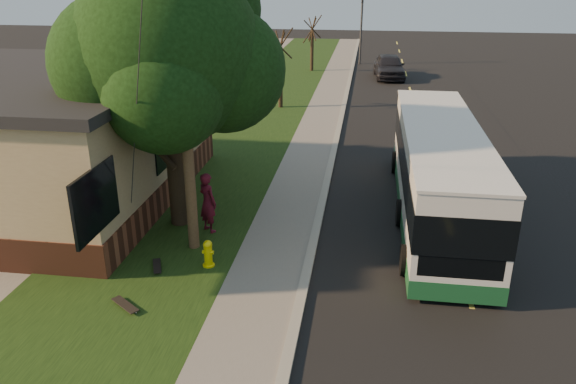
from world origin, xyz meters
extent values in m
plane|color=black|center=(0.00, 0.00, 0.00)|extent=(120.00, 120.00, 0.00)
cube|color=black|center=(4.00, 10.00, 0.01)|extent=(8.00, 80.00, 0.01)
cube|color=gray|center=(0.00, 10.00, 0.06)|extent=(0.25, 80.00, 0.12)
cube|color=slate|center=(-1.00, 10.00, 0.04)|extent=(2.00, 80.00, 0.08)
cube|color=black|center=(-4.50, 10.00, 0.04)|extent=(5.00, 80.00, 0.07)
cube|color=slate|center=(-14.50, 10.00, 0.02)|extent=(15.00, 80.00, 0.04)
cylinder|color=yellow|center=(-2.60, 0.00, 0.35)|extent=(0.22, 0.22, 0.55)
sphere|color=yellow|center=(-2.60, 0.00, 0.69)|extent=(0.24, 0.24, 0.24)
cylinder|color=yellow|center=(-2.60, 0.00, 0.47)|extent=(0.30, 0.10, 0.10)
cylinder|color=yellow|center=(-2.60, 0.00, 0.47)|extent=(0.10, 0.18, 0.10)
cylinder|color=yellow|center=(-2.60, 0.00, 0.09)|extent=(0.32, 0.32, 0.04)
cylinder|color=#473321|center=(-3.30, 1.00, 4.57)|extent=(0.30, 0.30, 9.00)
cylinder|color=#2D2D30|center=(-4.20, -0.10, 3.80)|extent=(2.52, 3.21, 7.60)
cylinder|color=black|center=(-4.20, 2.50, 2.07)|extent=(0.56, 0.56, 4.00)
sphere|color=black|center=(-4.20, 2.50, 5.27)|extent=(5.20, 5.20, 5.20)
sphere|color=black|center=(-2.80, 3.10, 4.67)|extent=(3.60, 3.60, 3.60)
sphere|color=black|center=(-5.40, 2.10, 4.97)|extent=(3.80, 3.80, 3.80)
sphere|color=black|center=(-3.90, 1.20, 4.37)|extent=(3.20, 3.20, 3.20)
sphere|color=black|center=(-4.80, 3.90, 5.67)|extent=(3.40, 3.40, 3.40)
sphere|color=black|center=(-3.30, 3.70, 6.27)|extent=(3.00, 3.00, 3.00)
cylinder|color=black|center=(-3.50, 18.00, 1.72)|extent=(0.24, 0.24, 3.30)
cylinder|color=black|center=(-3.50, 18.00, 3.37)|extent=(1.38, 0.57, 2.01)
cylinder|color=black|center=(-3.50, 18.00, 3.37)|extent=(0.74, 1.21, 1.58)
cylinder|color=black|center=(-3.50, 18.00, 3.37)|extent=(0.65, 1.05, 1.95)
cylinder|color=black|center=(-3.50, 18.00, 3.37)|extent=(1.28, 0.53, 1.33)
cylinder|color=black|center=(-3.50, 18.00, 3.37)|extent=(0.75, 1.21, 1.70)
cylinder|color=black|center=(-3.00, 30.00, 1.58)|extent=(0.24, 0.24, 3.03)
cylinder|color=black|center=(-3.00, 30.00, 3.10)|extent=(1.38, 0.57, 2.01)
cylinder|color=black|center=(-3.00, 30.00, 3.10)|extent=(0.74, 1.21, 1.58)
cylinder|color=black|center=(-3.00, 30.00, 3.10)|extent=(0.65, 1.05, 1.95)
cylinder|color=black|center=(-3.00, 30.00, 3.10)|extent=(1.28, 0.53, 1.33)
cylinder|color=black|center=(-3.00, 30.00, 3.10)|extent=(0.75, 1.21, 1.70)
cylinder|color=#2D2D30|center=(0.50, 34.00, 2.75)|extent=(0.16, 0.16, 5.50)
imported|color=black|center=(0.50, 34.00, 4.50)|extent=(0.18, 0.22, 1.10)
cube|color=silver|center=(3.62, 4.33, 1.65)|extent=(2.22, 10.68, 2.40)
cube|color=#17522A|center=(3.62, 4.33, 0.40)|extent=(2.24, 10.70, 0.49)
cube|color=black|center=(3.62, 4.33, 1.82)|extent=(2.26, 10.72, 0.98)
cube|color=black|center=(3.62, -0.98, 1.51)|extent=(1.92, 0.06, 1.42)
cube|color=yellow|center=(3.62, -0.97, 2.71)|extent=(1.42, 0.06, 0.31)
cube|color=#FFF2CC|center=(2.95, -0.99, 0.49)|extent=(0.22, 0.04, 0.13)
cube|color=#FFF2CC|center=(4.29, -0.99, 0.49)|extent=(0.22, 0.04, 0.13)
cube|color=silver|center=(3.62, 4.33, 2.87)|extent=(2.27, 10.73, 0.08)
cylinder|color=black|center=(2.51, 0.41, 0.41)|extent=(0.25, 0.82, 0.82)
cylinder|color=black|center=(4.73, 0.41, 0.41)|extent=(0.25, 0.82, 0.82)
cylinder|color=black|center=(2.51, 3.44, 0.41)|extent=(0.25, 0.82, 0.82)
cylinder|color=black|center=(4.73, 3.44, 0.41)|extent=(0.25, 0.82, 0.82)
cylinder|color=black|center=(2.51, 8.24, 0.41)|extent=(0.25, 0.82, 0.82)
cylinder|color=black|center=(4.73, 8.24, 0.41)|extent=(0.25, 0.82, 0.82)
imported|color=#4F0F1F|center=(-3.16, 2.06, 0.98)|extent=(0.79, 0.75, 1.83)
cube|color=black|center=(-3.91, -0.32, 0.13)|extent=(0.49, 0.81, 0.02)
cylinder|color=silver|center=(-3.80, -0.57, 0.09)|extent=(0.18, 0.11, 0.05)
cylinder|color=silver|center=(-4.01, -0.06, 0.09)|extent=(0.18, 0.11, 0.05)
cube|color=black|center=(-3.99, -2.17, 0.14)|extent=(0.85, 0.70, 0.02)
cylinder|color=silver|center=(-3.74, -2.35, 0.10)|extent=(0.16, 0.19, 0.06)
cylinder|color=silver|center=(-4.24, -1.99, 0.10)|extent=(0.16, 0.19, 0.06)
cube|color=#133218|center=(-8.42, 7.07, 0.61)|extent=(1.50, 1.26, 1.15)
cube|color=#133218|center=(-8.42, 7.07, 1.22)|extent=(1.55, 1.32, 0.08)
imported|color=black|center=(2.69, 28.14, 0.83)|extent=(2.31, 4.99, 1.66)
camera|label=1|loc=(1.33, -12.58, 7.43)|focal=35.00mm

